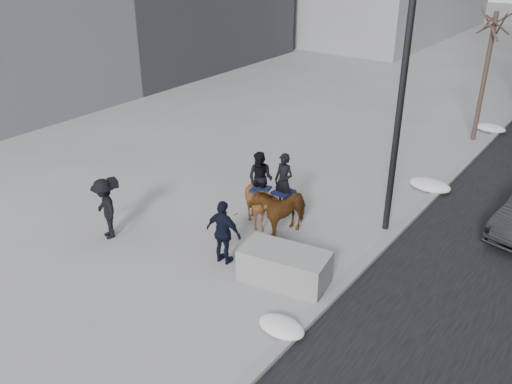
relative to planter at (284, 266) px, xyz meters
The scene contains 10 objects.
ground 1.75m from the planter, behind, with size 120.00×120.00×0.00m, color gray.
curb 10.02m from the planter, 82.54° to the left, with size 0.25×90.00×0.12m, color gray.
planter is the anchor object (origin of this frame).
tree_near 13.09m from the planter, 86.88° to the left, with size 1.20×1.20×5.60m, color #382721, non-canonical shape.
mounted_left 2.45m from the planter, 126.73° to the left, with size 0.97×1.87×2.34m.
mounted_right 2.77m from the planter, 140.15° to the left, with size 1.44×1.56×2.29m.
feeder 1.80m from the planter, behind, with size 1.06×0.89×1.75m.
camera_crew 5.31m from the planter, 167.15° to the right, with size 1.30×1.05×1.75m.
lamppost 6.02m from the planter, 76.71° to the left, with size 0.25×1.42×9.09m.
snow_piles 7.63m from the planter, 82.46° to the left, with size 1.38×16.53×0.35m.
Camera 1 is at (7.71, -9.18, 7.85)m, focal length 38.00 mm.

